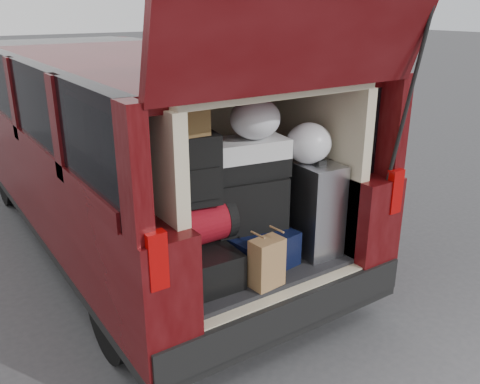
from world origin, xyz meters
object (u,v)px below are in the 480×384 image
object	(u,v)px
kraft_bag	(267,263)
silver_roller	(311,207)
twotone_duffel	(244,158)
black_soft_case	(247,202)
black_hardshell	(195,262)
backpack	(194,170)
navy_hardshell	(250,245)
red_duffel	(199,223)

from	to	relation	value
kraft_bag	silver_roller	bearing A→B (deg)	17.46
twotone_duffel	black_soft_case	bearing A→B (deg)	-69.59
black_hardshell	twotone_duffel	size ratio (longest dim) A/B	1.04
kraft_bag	backpack	xyz separation A→B (m)	(-0.30, 0.33, 0.56)
navy_hardshell	backpack	size ratio (longest dim) A/B	1.25
kraft_bag	black_soft_case	xyz separation A→B (m)	(0.11, 0.37, 0.25)
red_duffel	black_hardshell	bearing A→B (deg)	-158.80
silver_roller	kraft_bag	xyz separation A→B (m)	(-0.55, -0.23, -0.17)
navy_hardshell	red_duffel	bearing A→B (deg)	170.09
black_hardshell	twotone_duffel	xyz separation A→B (m)	(0.43, 0.08, 0.59)
black_hardshell	twotone_duffel	distance (m)	0.73
silver_roller	red_duffel	size ratio (longest dim) A/B	1.53
silver_roller	kraft_bag	size ratio (longest dim) A/B	2.06
black_hardshell	silver_roller	bearing A→B (deg)	-3.05
twotone_duffel	silver_roller	bearing A→B (deg)	-11.34
black_hardshell	red_duffel	distance (m)	0.26
twotone_duffel	kraft_bag	bearing A→B (deg)	-95.99
red_duffel	black_soft_case	size ratio (longest dim) A/B	0.87
navy_hardshell	black_soft_case	xyz separation A→B (m)	(0.01, 0.05, 0.29)
silver_roller	black_soft_case	world-z (taller)	silver_roller
black_hardshell	kraft_bag	bearing A→B (deg)	-42.14
black_soft_case	navy_hardshell	bearing A→B (deg)	-85.23
backpack	twotone_duffel	size ratio (longest dim) A/B	0.77
black_hardshell	navy_hardshell	bearing A→B (deg)	3.17
kraft_bag	twotone_duffel	xyz separation A→B (m)	(0.11, 0.40, 0.55)
navy_hardshell	black_hardshell	bearing A→B (deg)	173.19
red_duffel	black_soft_case	xyz separation A→B (m)	(0.38, 0.03, 0.04)
silver_roller	black_soft_case	bearing A→B (deg)	165.28
kraft_bag	backpack	distance (m)	0.71
kraft_bag	backpack	bearing A→B (deg)	127.00
navy_hardshell	twotone_duffel	size ratio (longest dim) A/B	0.97
kraft_bag	backpack	world-z (taller)	backpack
black_hardshell	backpack	size ratio (longest dim) A/B	1.34
silver_roller	red_duffel	distance (m)	0.83
black_hardshell	twotone_duffel	bearing A→B (deg)	12.95
navy_hardshell	silver_roller	distance (m)	0.50
navy_hardshell	silver_roller	xyz separation A→B (m)	(0.45, -0.09, 0.20)
backpack	twotone_duffel	bearing A→B (deg)	20.19
navy_hardshell	red_duffel	world-z (taller)	red_duffel
kraft_bag	navy_hardshell	bearing A→B (deg)	66.59
kraft_bag	black_soft_case	world-z (taller)	black_soft_case
black_hardshell	silver_roller	xyz separation A→B (m)	(0.88, -0.09, 0.21)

